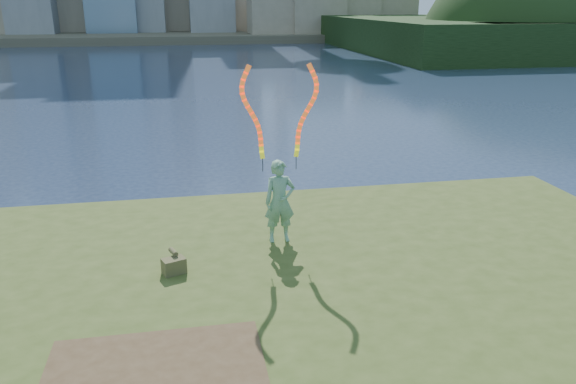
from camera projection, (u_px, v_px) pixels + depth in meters
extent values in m
plane|color=#1B2944|center=(274.00, 309.00, 11.37)|extent=(320.00, 320.00, 0.00)
cube|color=#384819|center=(299.00, 380.00, 9.00)|extent=(20.00, 18.00, 0.30)
cube|color=#384819|center=(296.00, 356.00, 9.20)|extent=(17.00, 15.00, 0.30)
cube|color=#384819|center=(293.00, 336.00, 9.30)|extent=(14.00, 12.00, 0.30)
cube|color=brown|center=(188.00, 34.00, 99.61)|extent=(320.00, 40.00, 1.20)
imported|color=#217247|center=(280.00, 201.00, 12.37)|extent=(0.70, 0.47, 1.86)
cylinder|color=black|center=(263.00, 165.00, 12.15)|extent=(0.02, 0.02, 0.30)
cylinder|color=black|center=(296.00, 163.00, 12.30)|extent=(0.02, 0.02, 0.30)
cube|color=brown|center=(174.00, 266.00, 11.09)|extent=(0.51, 0.43, 0.31)
cylinder|color=brown|center=(173.00, 252.00, 11.22)|extent=(0.20, 0.31, 0.10)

